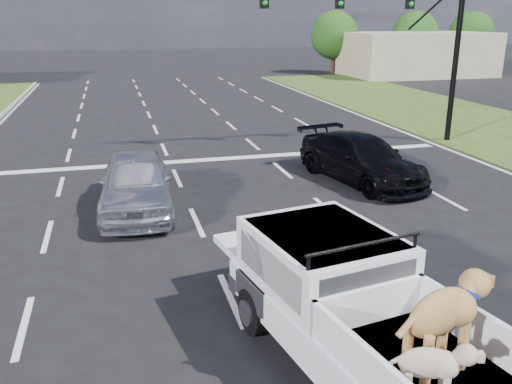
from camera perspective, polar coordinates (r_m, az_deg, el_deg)
The scene contains 10 objects.
ground at distance 10.42m, azimuth 6.96°, elevation -9.97°, with size 160.00×160.00×0.00m, color black.
road_markings at distance 16.23m, azimuth -1.56°, elevation 0.56°, with size 17.75×60.00×0.01m.
traffic_signal at distance 21.83m, azimuth 15.28°, elevation 17.03°, with size 9.11×0.31×7.00m.
building_right at distance 49.69m, azimuth 16.58°, elevation 13.73°, with size 12.00×7.00×3.60m, color tan.
tree_far_d at distance 50.48m, azimuth 8.23°, elevation 16.02°, with size 4.20×4.20×5.40m.
tree_far_e at distance 54.08m, azimuth 16.37°, elevation 15.62°, with size 4.20×4.20×5.40m.
tree_far_f at distance 57.37m, azimuth 21.71°, elevation 15.20°, with size 4.20×4.20×5.40m.
pickup_truck at distance 7.75m, azimuth 11.15°, elevation -12.64°, with size 2.84×5.65×2.02m.
silver_sedan at distance 14.37m, azimuth -12.57°, elevation 0.98°, with size 1.81×4.51×1.54m, color silver.
black_coupe at distance 16.95m, azimuth 11.01°, elevation 3.46°, with size 1.98×4.88×1.42m, color black.
Camera 1 is at (-3.55, -8.51, 4.86)m, focal length 38.00 mm.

